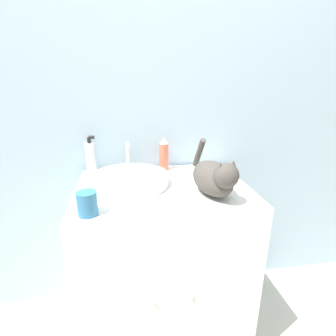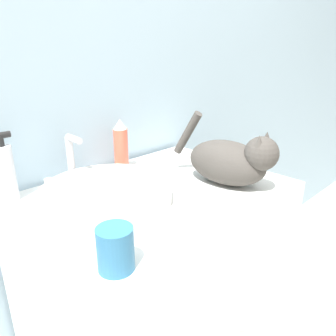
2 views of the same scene
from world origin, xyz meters
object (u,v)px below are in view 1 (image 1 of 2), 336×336
at_px(soap_bottle, 91,157).
at_px(spray_bottle, 164,154).
at_px(cup, 87,204).
at_px(cat, 214,177).

bearing_deg(soap_bottle, spray_bottle, -2.55).
relative_size(spray_bottle, cup, 1.99).
height_order(cat, cup, cat).
relative_size(soap_bottle, spray_bottle, 1.10).
bearing_deg(spray_bottle, cat, -65.28).
relative_size(soap_bottle, cup, 2.19).
bearing_deg(cup, soap_bottle, 94.19).
height_order(soap_bottle, spray_bottle, soap_bottle).
height_order(spray_bottle, cup, spray_bottle).
distance_m(soap_bottle, spray_bottle, 0.39).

